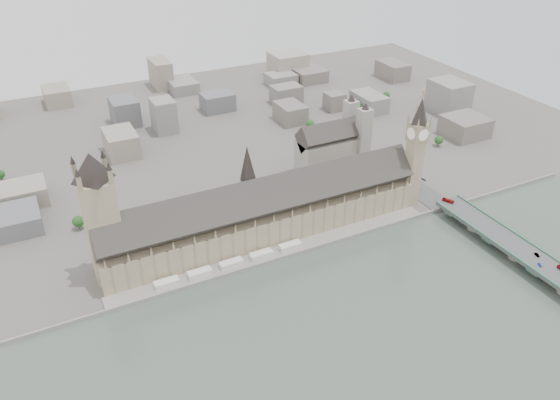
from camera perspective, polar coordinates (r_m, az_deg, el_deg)
name	(u,v)px	position (r m, az deg, el deg)	size (l,w,h in m)	color
ground	(275,249)	(434.99, -0.56, -5.11)	(900.00, 900.00, 0.00)	#595651
embankment_wall	(283,257)	(423.34, 0.34, -6.02)	(600.00, 1.50, 3.00)	gray
river_terrace	(279,253)	(428.99, -0.11, -5.53)	(270.00, 15.00, 2.00)	gray
terrace_tents	(231,263)	(414.88, -5.13, -6.62)	(118.00, 7.00, 4.00)	white
palace_of_westminster	(264,213)	(436.87, -1.71, -1.33)	(265.00, 40.73, 55.44)	gray
elizabeth_tower	(416,145)	(478.79, 14.03, 5.60)	(17.00, 17.00, 107.50)	gray
victoria_tower	(100,211)	(397.91, -18.30, -1.12)	(30.00, 30.00, 100.00)	gray
central_tower	(248,173)	(420.55, -3.39, 2.80)	(13.00, 13.00, 48.00)	gray
westminster_bridge	(510,248)	(463.78, 22.89, -4.60)	(25.00, 325.00, 10.25)	#474749
bridge_parapets	(560,274)	(440.41, 27.19, -6.90)	(25.00, 235.00, 1.15)	#3D6F56
westminster_abbey	(333,147)	(540.60, 5.58, 5.57)	(68.00, 36.00, 64.00)	gray
city_skyline_inland	(178,119)	(627.95, -10.59, 8.32)	(720.00, 360.00, 38.00)	gray
park_trees	(234,208)	(473.16, -4.86, -0.83)	(110.00, 30.00, 15.00)	#1B4318
red_bus_north	(448,201)	(495.88, 17.15, -0.06)	(2.41, 10.28, 2.86)	#A21812
car_blue	(540,265)	(443.34, 25.52, -6.13)	(1.71, 4.26, 1.45)	#1B43B3
car_silver	(537,255)	(453.04, 25.27, -5.20)	(1.66, 4.75, 1.56)	gray
car_approach	(424,179)	(525.48, 14.78, 2.10)	(2.19, 5.39, 1.56)	gray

